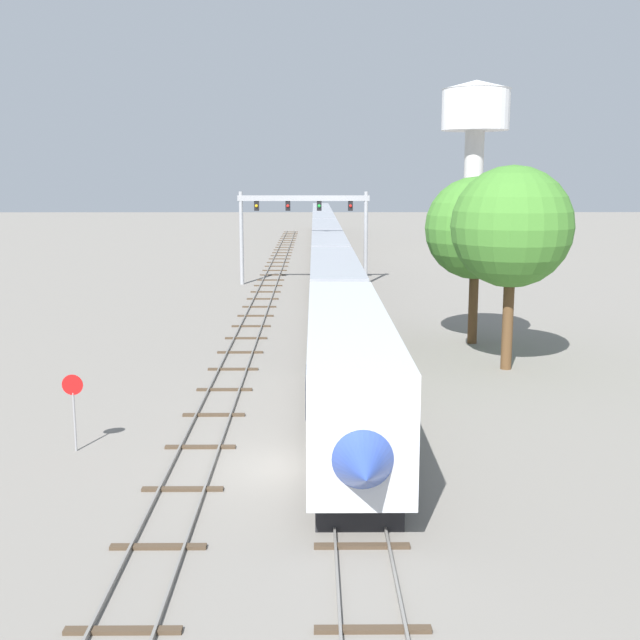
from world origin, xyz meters
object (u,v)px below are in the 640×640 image
Objects in this scene: water_tower at (475,120)px; stop_sign at (73,402)px; passenger_train at (326,243)px; trackside_tree_left at (512,227)px; trackside_tree_mid at (476,229)px; signal_gantry at (304,217)px.

water_tower is 88.26m from stop_sign.
passenger_train is 13.19× the size of trackside_tree_left.
passenger_train is at bearing -135.09° from water_tower.
stop_sign is 23.12m from trackside_tree_left.
water_tower is 70.66m from trackside_tree_left.
passenger_train is at bearing 100.17° from trackside_tree_left.
trackside_tree_mid is at bearing 46.06° from stop_sign.
water_tower is 64.50m from trackside_tree_mid.
trackside_tree_left is (18.72, 12.42, 5.49)m from stop_sign.
trackside_tree_mid is at bearing -68.53° from signal_gantry.
signal_gantry is 34.93m from trackside_tree_left.
water_tower is 2.28× the size of trackside_tree_mid.
signal_gantry is at bearing 80.35° from stop_sign.
water_tower reaches higher than trackside_tree_mid.
trackside_tree_left is 1.06× the size of trackside_tree_mid.
trackside_tree_mid is (10.48, -26.65, 0.64)m from signal_gantry.
trackside_tree_mid is at bearing 94.29° from trackside_tree_left.
water_tower is at bearing 78.96° from trackside_tree_mid.
stop_sign is (-7.75, -45.57, -4.36)m from signal_gantry.
trackside_tree_left is at bearing -99.63° from water_tower.
trackside_tree_left is at bearing 33.56° from stop_sign.
passenger_train reaches higher than stop_sign.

